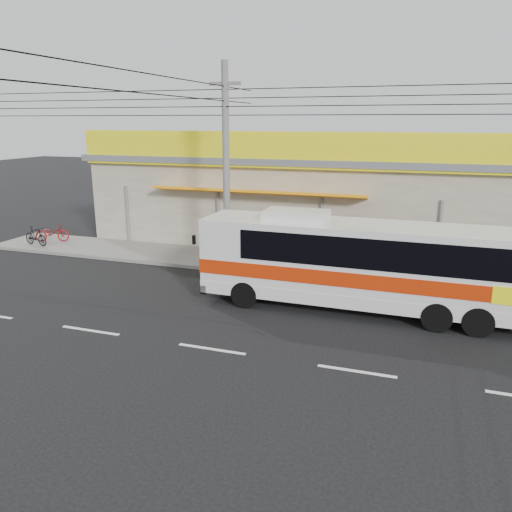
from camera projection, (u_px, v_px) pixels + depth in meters
The scene contains 8 objects.
ground at pixel (243, 317), 16.18m from camera, with size 120.00×120.00×0.00m, color black.
sidewalk at pixel (290, 266), 21.64m from camera, with size 30.00×3.20×0.15m, color slate.
lane_markings at pixel (212, 349), 13.89m from camera, with size 50.00×0.12×0.01m, color silver, non-canonical shape.
storefront_building at pixel (318, 197), 26.13m from camera, with size 22.60×9.20×5.70m.
coach_bus at pixel (366, 260), 16.27m from camera, with size 10.61×2.33×3.26m.
motorbike_red at pixel (52, 233), 25.53m from camera, with size 0.59×1.68×0.88m, color #970B0B.
motorbike_dark at pixel (36, 236), 24.72m from camera, with size 0.44×1.57×0.94m, color black.
utility_pole at pixel (225, 101), 18.88m from camera, with size 34.00×14.00×8.34m.
Camera 1 is at (5.22, -14.16, 6.16)m, focal length 35.00 mm.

